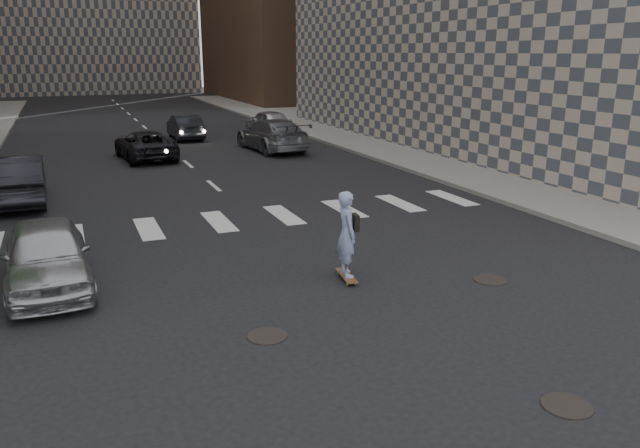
# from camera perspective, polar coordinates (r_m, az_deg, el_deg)

# --- Properties ---
(ground) EXTENTS (160.00, 160.00, 0.00)m
(ground) POSITION_cam_1_polar(r_m,az_deg,el_deg) (10.77, 7.55, -10.97)
(ground) COLOR black
(ground) RESTS_ON ground
(sidewalk_right) EXTENTS (13.00, 80.00, 0.15)m
(sidewalk_right) POSITION_cam_1_polar(r_m,az_deg,el_deg) (34.65, 12.13, 7.35)
(sidewalk_right) COLOR gray
(sidewalk_right) RESTS_ON ground
(manhole_a) EXTENTS (0.70, 0.70, 0.02)m
(manhole_a) POSITION_cam_1_polar(r_m,az_deg,el_deg) (9.69, 21.64, -15.18)
(manhole_a) COLOR black
(manhole_a) RESTS_ON ground
(manhole_b) EXTENTS (0.70, 0.70, 0.02)m
(manhole_b) POSITION_cam_1_polar(r_m,az_deg,el_deg) (11.03, -4.84, -10.16)
(manhole_b) COLOR black
(manhole_b) RESTS_ON ground
(manhole_c) EXTENTS (0.70, 0.70, 0.02)m
(manhole_c) POSITION_cam_1_polar(r_m,az_deg,el_deg) (14.02, 15.29, -4.96)
(manhole_c) COLOR black
(manhole_c) RESTS_ON ground
(skateboarder) EXTENTS (0.54, 1.01, 1.96)m
(skateboarder) POSITION_cam_1_polar(r_m,az_deg,el_deg) (13.28, 2.49, -0.92)
(skateboarder) COLOR brown
(skateboarder) RESTS_ON ground
(silver_sedan) EXTENTS (1.81, 4.18, 1.40)m
(silver_sedan) POSITION_cam_1_polar(r_m,az_deg,el_deg) (14.11, -23.70, -2.65)
(silver_sedan) COLOR #AFB0B6
(silver_sedan) RESTS_ON ground
(traffic_car_a) EXTENTS (1.79, 4.85, 1.59)m
(traffic_car_a) POSITION_cam_1_polar(r_m,az_deg,el_deg) (22.49, -26.02, 3.71)
(traffic_car_a) COLOR black
(traffic_car_a) RESTS_ON ground
(traffic_car_b) EXTENTS (2.62, 5.57, 1.57)m
(traffic_car_b) POSITION_cam_1_polar(r_m,az_deg,el_deg) (31.40, -4.43, 8.14)
(traffic_car_b) COLOR slate
(traffic_car_b) RESTS_ON ground
(traffic_car_c) EXTENTS (2.56, 4.84, 1.30)m
(traffic_car_c) POSITION_cam_1_polar(r_m,az_deg,el_deg) (29.79, -15.70, 6.95)
(traffic_car_c) COLOR black
(traffic_car_c) RESTS_ON ground
(traffic_car_d) EXTENTS (2.10, 4.38, 1.44)m
(traffic_car_d) POSITION_cam_1_polar(r_m,az_deg,el_deg) (37.97, -4.73, 9.31)
(traffic_car_d) COLOR silver
(traffic_car_d) RESTS_ON ground
(traffic_car_e) EXTENTS (1.48, 4.17, 1.37)m
(traffic_car_e) POSITION_cam_1_polar(r_m,az_deg,el_deg) (36.34, -12.23, 8.68)
(traffic_car_e) COLOR black
(traffic_car_e) RESTS_ON ground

